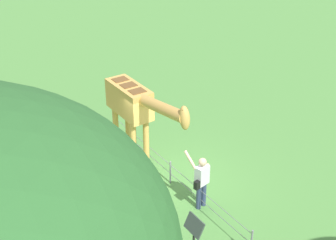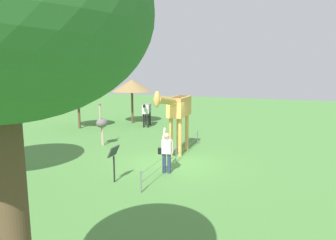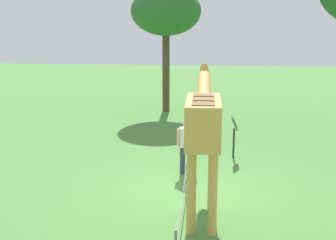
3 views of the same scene
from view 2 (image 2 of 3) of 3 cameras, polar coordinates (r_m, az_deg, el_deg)
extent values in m
plane|color=#4C843D|center=(13.55, 0.92, -7.73)|extent=(60.00, 60.00, 0.00)
cylinder|color=gold|center=(14.30, 2.20, -3.12)|extent=(0.18, 0.18, 1.78)
cylinder|color=gold|center=(14.44, 0.53, -3.00)|extent=(0.18, 0.18, 1.78)
cylinder|color=gold|center=(15.33, 3.45, -2.27)|extent=(0.18, 0.18, 1.78)
cylinder|color=gold|center=(15.46, 1.89, -2.16)|extent=(0.18, 0.18, 1.78)
cube|color=gold|center=(14.66, 2.07, 2.50)|extent=(1.71, 0.72, 0.90)
cube|color=brown|center=(14.13, 1.46, 4.11)|extent=(0.37, 0.44, 0.02)
cube|color=brown|center=(14.61, 2.08, 4.29)|extent=(0.37, 0.44, 0.02)
cube|color=brown|center=(15.08, 2.66, 4.45)|extent=(0.37, 0.44, 0.02)
cylinder|color=gold|center=(13.02, -0.21, 3.55)|extent=(2.25, 0.35, 0.65)
ellipsoid|color=gold|center=(11.98, -2.02, 3.83)|extent=(0.38, 0.26, 0.68)
cylinder|color=brown|center=(11.94, -1.76, 4.68)|extent=(0.05, 0.05, 0.14)
cylinder|color=brown|center=(11.98, -2.30, 4.69)|extent=(0.05, 0.05, 0.14)
cylinder|color=navy|center=(12.14, -0.73, -7.88)|extent=(0.14, 0.14, 0.78)
cylinder|color=navy|center=(12.10, 0.21, -7.93)|extent=(0.14, 0.14, 0.78)
cube|color=silver|center=(11.94, -0.26, -4.86)|extent=(0.30, 0.40, 0.55)
sphere|color=#D8AD8C|center=(11.84, -0.26, -2.92)|extent=(0.22, 0.22, 0.22)
cylinder|color=#D8AD8C|center=(12.15, -0.76, -2.58)|extent=(0.45, 0.16, 0.44)
cylinder|color=#D8AD8C|center=(11.90, 0.79, -4.93)|extent=(0.08, 0.08, 0.50)
cube|color=black|center=(11.97, -1.34, -5.69)|extent=(0.16, 0.22, 0.24)
cylinder|color=black|center=(21.18, -3.66, -0.11)|extent=(0.12, 0.12, 0.95)
cylinder|color=black|center=(21.23, -4.46, -0.10)|extent=(0.12, 0.12, 0.95)
cylinder|color=black|center=(21.96, -3.32, 0.24)|extent=(0.12, 0.12, 0.95)
cylinder|color=black|center=(22.01, -4.09, 0.25)|extent=(0.12, 0.12, 0.95)
cube|color=silver|center=(21.98, -3.67, 2.29)|extent=(0.28, 0.47, 0.60)
cube|color=black|center=(21.81, -3.75, 2.23)|extent=(0.28, 0.47, 0.60)
cube|color=silver|center=(21.64, -3.82, 2.17)|extent=(0.28, 0.47, 0.60)
cube|color=black|center=(21.48, -3.90, 2.11)|extent=(0.28, 0.47, 0.60)
cube|color=silver|center=(21.31, -3.98, 2.05)|extent=(0.28, 0.47, 0.60)
cube|color=black|center=(21.14, -4.06, 1.99)|extent=(0.28, 0.47, 0.60)
cube|color=silver|center=(20.97, -4.14, 1.93)|extent=(0.28, 0.47, 0.60)
cylinder|color=silver|center=(20.73, -4.26, 2.26)|extent=(0.48, 0.31, 0.47)
ellipsoid|color=black|center=(20.46, -4.39, 2.58)|extent=(0.43, 0.28, 0.22)
cylinder|color=#CC9E93|center=(16.60, -11.81, -3.09)|extent=(0.07, 0.07, 0.90)
cylinder|color=#CC9E93|center=(16.82, -11.98, -2.93)|extent=(0.07, 0.07, 0.90)
ellipsoid|color=#66605B|center=(16.57, -11.99, -0.54)|extent=(0.70, 0.56, 0.49)
cylinder|color=#CC9E93|center=(16.36, -12.33, 1.27)|extent=(0.08, 0.08, 0.80)
sphere|color=#66605B|center=(16.30, -12.39, 2.83)|extent=(0.14, 0.14, 0.14)
cylinder|color=brown|center=(22.92, -6.54, 2.32)|extent=(0.16, 0.16, 2.32)
cone|color=olive|center=(22.77, -6.62, 6.28)|extent=(2.88, 2.88, 0.85)
cylinder|color=brown|center=(21.58, -16.00, 1.78)|extent=(0.16, 0.16, 2.49)
cone|color=brown|center=(21.43, -16.21, 6.39)|extent=(2.64, 2.64, 0.99)
cylinder|color=black|center=(11.34, -9.83, -8.85)|extent=(0.06, 0.06, 0.95)
cube|color=#333D38|center=(11.15, -9.92, -5.65)|extent=(0.56, 0.21, 0.38)
cylinder|color=slate|center=(16.65, 5.44, -3.15)|extent=(0.05, 0.05, 0.75)
cylinder|color=slate|center=(13.40, 1.48, -6.26)|extent=(0.05, 0.05, 0.75)
cylinder|color=slate|center=(10.32, -5.02, -11.21)|extent=(0.05, 0.05, 0.75)
cube|color=slate|center=(13.33, 1.49, -5.17)|extent=(7.00, 0.01, 0.01)
cube|color=slate|center=(13.41, 1.48, -6.41)|extent=(7.00, 0.01, 0.01)
camera|label=1|loc=(11.59, -57.61, 26.40)|focal=49.32mm
camera|label=3|loc=(23.13, 8.90, 10.15)|focal=47.35mm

